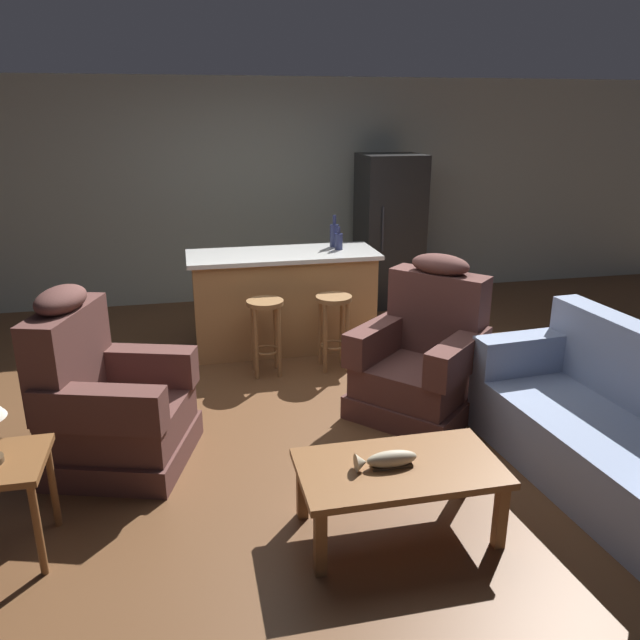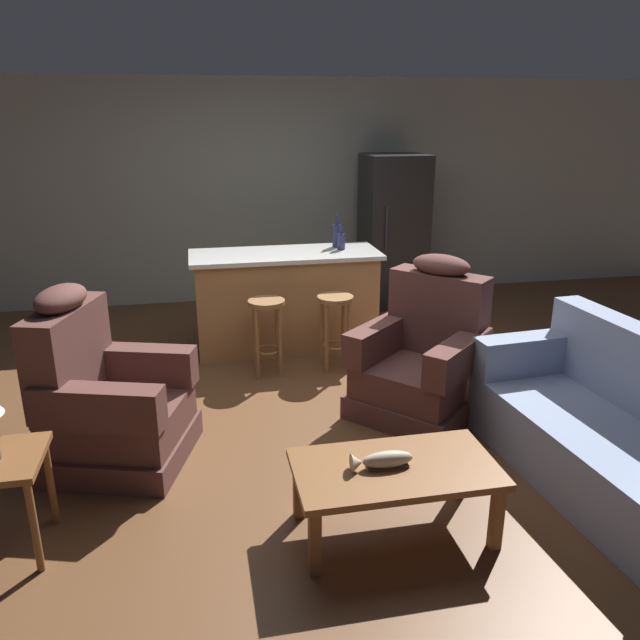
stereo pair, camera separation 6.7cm
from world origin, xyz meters
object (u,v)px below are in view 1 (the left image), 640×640
at_px(couch, 617,433).
at_px(bar_stool_left, 266,323).
at_px(coffee_table, 399,474).
at_px(recliner_near_lamp, 107,403).
at_px(recliner_near_island, 423,359).
at_px(bar_stool_right, 334,318).
at_px(fish_figurine, 386,460).
at_px(kitchen_island, 284,300).
at_px(refrigerator, 389,231).
at_px(bottle_tall_green, 334,235).
at_px(bottle_short_amber, 339,241).

distance_m(couch, bar_stool_left, 2.88).
distance_m(coffee_table, recliner_near_lamp, 1.96).
xyz_separation_m(recliner_near_island, bar_stool_right, (-0.47, 0.95, 0.05)).
bearing_deg(coffee_table, bar_stool_right, 85.11).
relative_size(recliner_near_lamp, bar_stool_right, 1.76).
height_order(coffee_table, bar_stool_right, bar_stool_right).
bearing_deg(fish_figurine, kitchen_island, 91.34).
distance_m(fish_figurine, refrigerator, 4.42).
xyz_separation_m(couch, bar_stool_right, (-1.28, 2.17, 0.13)).
relative_size(coffee_table, couch, 0.56).
height_order(couch, refrigerator, refrigerator).
height_order(fish_figurine, recliner_near_lamp, recliner_near_lamp).
height_order(coffee_table, bottle_tall_green, bottle_tall_green).
xyz_separation_m(recliner_near_lamp, bottle_tall_green, (2.01, 2.01, 0.65)).
distance_m(coffee_table, bar_stool_left, 2.38).
bearing_deg(recliner_near_lamp, bottle_short_amber, 60.15).
distance_m(fish_figurine, bar_stool_left, 2.37).
relative_size(couch, bar_stool_left, 2.88).
height_order(recliner_near_lamp, bottle_short_amber, recliner_near_lamp).
bearing_deg(couch, bottle_short_amber, -73.53).
height_order(bar_stool_right, bottle_tall_green, bottle_tall_green).
xyz_separation_m(recliner_near_island, bar_stool_left, (-1.08, 0.95, 0.05)).
height_order(recliner_near_lamp, recliner_near_island, same).
bearing_deg(bar_stool_left, bottle_short_amber, 38.60).
height_order(fish_figurine, bottle_short_amber, bottle_short_amber).
relative_size(bar_stool_left, bar_stool_right, 1.00).
bearing_deg(bar_stool_right, kitchen_island, 118.98).
xyz_separation_m(fish_figurine, refrigerator, (1.39, 4.17, 0.42)).
height_order(bottle_tall_green, bottle_short_amber, bottle_tall_green).
height_order(fish_figurine, refrigerator, refrigerator).
xyz_separation_m(fish_figurine, couch, (1.56, 0.18, -0.12)).
distance_m(recliner_near_island, kitchen_island, 1.78).
bearing_deg(recliner_near_lamp, kitchen_island, 68.95).
distance_m(refrigerator, bottle_tall_green, 1.40).
bearing_deg(recliner_near_island, bar_stool_left, -83.45).
xyz_separation_m(fish_figurine, recliner_near_lamp, (-1.53, 1.12, -0.04)).
relative_size(bar_stool_right, bottle_tall_green, 2.17).
distance_m(bar_stool_left, bottle_short_amber, 1.18).
xyz_separation_m(bar_stool_left, refrigerator, (1.72, 1.83, 0.41)).
bearing_deg(bar_stool_left, coffee_table, -80.08).
relative_size(bottle_tall_green, bottle_short_amber, 1.42).
height_order(kitchen_island, bottle_short_amber, bottle_short_amber).
relative_size(refrigerator, bottle_tall_green, 5.62).
distance_m(kitchen_island, refrigerator, 1.93).
height_order(bar_stool_left, bottle_short_amber, bottle_short_amber).
relative_size(fish_figurine, bar_stool_left, 0.50).
distance_m(coffee_table, refrigerator, 4.41).
bearing_deg(bar_stool_right, coffee_table, -94.89).
bearing_deg(bar_stool_right, bottle_short_amber, 72.56).
bearing_deg(bottle_short_amber, bar_stool_right, -107.44).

